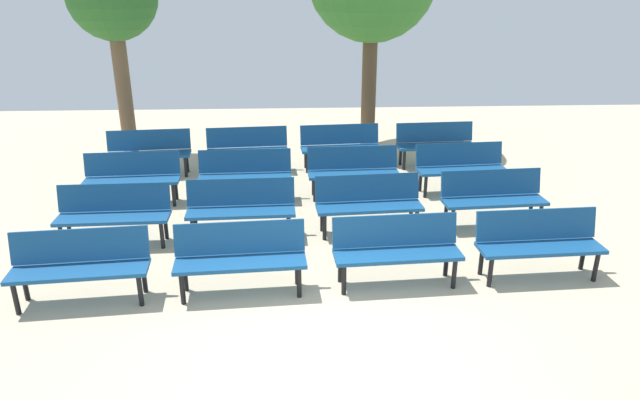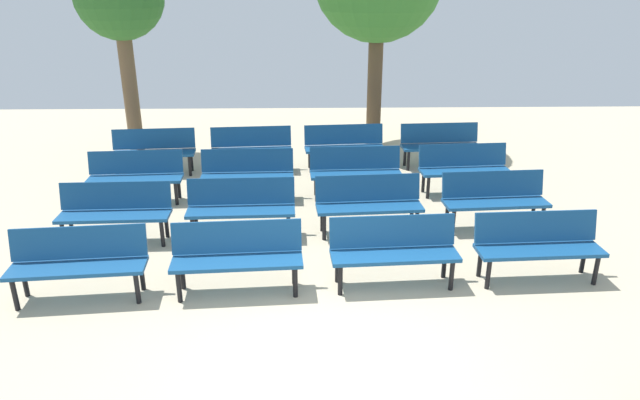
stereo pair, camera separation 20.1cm
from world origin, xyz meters
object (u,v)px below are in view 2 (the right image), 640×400
bench_r1_c3 (494,197)px  bench_r2_c3 (464,166)px  bench_r1_c0 (115,209)px  bench_r2_c1 (247,172)px  bench_r3_c2 (344,144)px  bench_r3_c0 (154,149)px  bench_r1_c1 (241,205)px  bench_r2_c2 (356,169)px  bench_r3_c1 (251,146)px  bench_r3_c3 (440,142)px  bench_r0_c3 (538,243)px  bench_r0_c1 (237,253)px  bench_r2_c0 (135,174)px  bench_r0_c0 (78,260)px  bench_r1_c2 (369,201)px  bench_r0_c2 (394,247)px

bench_r1_c3 → bench_r2_c3: same height
bench_r1_c0 → bench_r2_c1: (1.77, 1.67, 0.00)m
bench_r3_c2 → bench_r3_c0: bearing=179.4°
bench_r1_c1 → bench_r2_c2: (1.84, 1.64, 0.00)m
bench_r2_c2 → bench_r3_c1: size_ratio=0.99×
bench_r2_c3 → bench_r3_c1: bearing=156.9°
bench_r3_c2 → bench_r3_c3: 1.97m
bench_r0_c3 → bench_r2_c2: size_ratio=1.00×
bench_r0_c1 → bench_r2_c0: bearing=120.6°
bench_r0_c1 → bench_r2_c1: size_ratio=1.01×
bench_r0_c0 → bench_r2_c2: (3.62, 3.37, 0.00)m
bench_r2_c3 → bench_r0_c1: bearing=-141.7°
bench_r2_c3 → bench_r3_c2: bearing=140.3°
bench_r0_c1 → bench_r1_c3: bearing=22.5°
bench_r2_c3 → bench_r3_c1: same height
bench_r1_c3 → bench_r3_c0: (-5.91, 2.75, 0.00)m
bench_r2_c0 → bench_r2_c1: same height
bench_r3_c0 → bench_r1_c2: bearing=-40.7°
bench_r3_c1 → bench_r2_c1: bearing=-91.7°
bench_r3_c1 → bench_r1_c0: bearing=-122.0°
bench_r1_c1 → bench_r1_c3: bearing=1.5°
bench_r1_c1 → bench_r2_c1: 1.54m
bench_r1_c2 → bench_r2_c0: 4.13m
bench_r0_c0 → bench_r1_c1: same height
bench_r0_c1 → bench_r2_c2: same height
bench_r2_c2 → bench_r3_c1: (-1.97, 1.47, 0.00)m
bench_r2_c0 → bench_r2_c3: 5.78m
bench_r0_c1 → bench_r2_c1: (-0.17, 3.14, 0.00)m
bench_r1_c3 → bench_r1_c2: bearing=-179.8°
bench_r0_c3 → bench_r1_c0: size_ratio=1.00×
bench_r0_c0 → bench_r1_c2: 4.12m
bench_r2_c2 → bench_r2_c0: bearing=-179.6°
bench_r2_c3 → bench_r1_c0: bearing=-165.5°
bench_r1_c0 → bench_r1_c3: bearing=1.9°
bench_r0_c0 → bench_r2_c3: 6.58m
bench_r3_c3 → bench_r2_c0: bearing=-165.4°
bench_r1_c1 → bench_r3_c0: size_ratio=0.99×
bench_r0_c0 → bench_r0_c3: size_ratio=1.01×
bench_r1_c0 → bench_r1_c2: size_ratio=0.99×
bench_r0_c1 → bench_r0_c2: 1.95m
bench_r0_c2 → bench_r2_c3: same height
bench_r1_c1 → bench_r3_c0: same height
bench_r1_c1 → bench_r3_c3: (3.71, 3.31, 0.00)m
bench_r0_c0 → bench_r3_c0: bearing=88.2°
bench_r0_c3 → bench_r0_c0: bearing=-179.4°
bench_r0_c0 → bench_r3_c0: size_ratio=1.00×
bench_r1_c0 → bench_r3_c2: (3.57, 3.37, 0.00)m
bench_r1_c2 → bench_r0_c3: bearing=-40.2°
bench_r1_c2 → bench_r2_c2: 1.54m
bench_r3_c1 → bench_r1_c3: bearing=-40.0°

